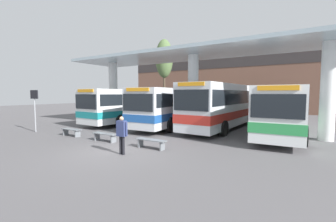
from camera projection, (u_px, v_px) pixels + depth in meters
name	position (u px, v px, depth m)	size (l,w,h in m)	color
ground_plane	(118.00, 151.00, 10.47)	(100.00, 100.00, 0.00)	#565456
townhouse_backdrop	(247.00, 77.00, 32.40)	(40.00, 0.58, 8.68)	brown
station_canopy	(193.00, 64.00, 16.96)	(21.85, 5.42, 5.84)	silver
transit_bus_left_bay	(138.00, 104.00, 21.53)	(3.15, 11.79, 3.05)	white
transit_bus_center_bay	(177.00, 105.00, 18.88)	(3.10, 11.06, 3.09)	silver
transit_bus_right_bay	(225.00, 104.00, 17.71)	(3.02, 11.67, 3.38)	silver
transit_bus_far_right_bay	(282.00, 108.00, 14.74)	(3.01, 10.93, 3.08)	white
waiting_bench_near_pillar	(105.00, 135.00, 12.65)	(1.64, 0.44, 0.46)	slate
waiting_bench_mid_platform	(71.00, 131.00, 14.24)	(1.52, 0.44, 0.46)	slate
waiting_bench_far_platform	(151.00, 142.00, 10.96)	(1.64, 0.44, 0.46)	slate
info_sign_platform	(34.00, 102.00, 15.65)	(0.90, 0.09, 2.94)	gray
pedestrian_waiting	(122.00, 131.00, 9.86)	(0.62, 0.25, 1.69)	black
poplar_tree_behind_left	(164.00, 59.00, 31.26)	(2.42, 2.42, 10.24)	#473A2B
parked_car_street	(267.00, 107.00, 28.73)	(4.59, 2.13, 2.00)	silver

